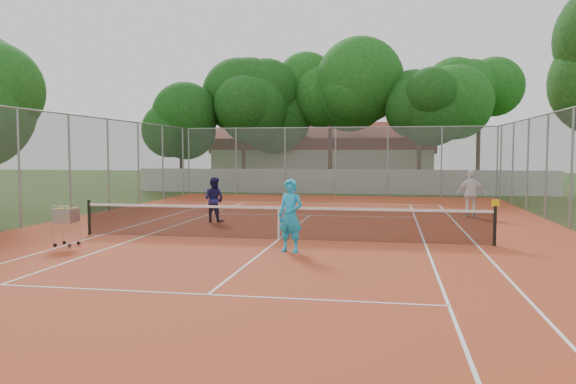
% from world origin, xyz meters
% --- Properties ---
extents(ground, '(120.00, 120.00, 0.00)m').
position_xyz_m(ground, '(0.00, 0.00, 0.00)').
color(ground, '#1E3D10').
rests_on(ground, ground).
extents(court_pad, '(18.00, 34.00, 0.02)m').
position_xyz_m(court_pad, '(0.00, 0.00, 0.01)').
color(court_pad, '#AD4121').
rests_on(court_pad, ground).
extents(court_lines, '(10.98, 23.78, 0.01)m').
position_xyz_m(court_lines, '(0.00, 0.00, 0.02)').
color(court_lines, white).
rests_on(court_lines, court_pad).
extents(tennis_net, '(11.88, 0.10, 0.98)m').
position_xyz_m(tennis_net, '(0.00, 0.00, 0.51)').
color(tennis_net, black).
rests_on(tennis_net, court_pad).
extents(perimeter_fence, '(18.00, 34.00, 4.00)m').
position_xyz_m(perimeter_fence, '(0.00, 0.00, 2.00)').
color(perimeter_fence, slate).
rests_on(perimeter_fence, ground).
extents(boundary_wall, '(26.00, 0.30, 1.50)m').
position_xyz_m(boundary_wall, '(0.00, 19.00, 0.75)').
color(boundary_wall, silver).
rests_on(boundary_wall, ground).
extents(clubhouse, '(16.40, 9.00, 4.40)m').
position_xyz_m(clubhouse, '(-2.00, 29.00, 2.20)').
color(clubhouse, beige).
rests_on(clubhouse, ground).
extents(tropical_trees, '(29.00, 19.00, 10.00)m').
position_xyz_m(tropical_trees, '(0.00, 22.00, 5.00)').
color(tropical_trees, '#0D370E').
rests_on(tropical_trees, ground).
extents(player_near, '(0.78, 0.64, 1.85)m').
position_xyz_m(player_near, '(0.68, -1.89, 0.94)').
color(player_near, '#1CB1F0').
rests_on(player_near, court_pad).
extents(player_far_left, '(0.92, 0.79, 1.62)m').
position_xyz_m(player_far_left, '(-3.15, 3.75, 0.83)').
color(player_far_left, '#1A1A4E').
rests_on(player_far_left, court_pad).
extents(player_far_right, '(1.13, 0.59, 1.83)m').
position_xyz_m(player_far_right, '(6.27, 6.96, 0.94)').
color(player_far_right, white).
rests_on(player_far_right, court_pad).
extents(ball_hopper, '(0.68, 0.68, 1.13)m').
position_xyz_m(ball_hopper, '(-5.38, -2.12, 0.59)').
color(ball_hopper, silver).
rests_on(ball_hopper, court_pad).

